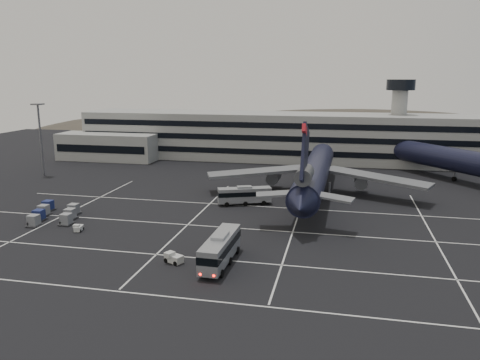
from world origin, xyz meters
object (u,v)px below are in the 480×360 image
(trijet_main, at_px, (315,173))
(bus_far, at_px, (244,195))
(bus_near, at_px, (220,248))
(uld_cluster, at_px, (54,213))
(tug_a, at_px, (79,228))

(trijet_main, relative_size, bus_far, 5.37)
(bus_near, height_order, uld_cluster, bus_near)
(bus_far, bearing_deg, bus_near, 164.34)
(bus_near, bearing_deg, bus_far, 96.91)
(tug_a, xyz_separation_m, uld_cluster, (-8.12, 5.40, 0.41))
(bus_far, height_order, tug_a, bus_far)
(bus_near, xyz_separation_m, tug_a, (-26.22, 8.33, -1.78))
(bus_far, xyz_separation_m, tug_a, (-23.28, -21.85, -1.49))
(trijet_main, xyz_separation_m, bus_far, (-13.12, -8.65, -3.21))
(trijet_main, height_order, tug_a, trijet_main)
(trijet_main, distance_m, bus_near, 40.25)
(bus_near, relative_size, tug_a, 5.74)
(bus_far, relative_size, uld_cluster, 0.91)
(trijet_main, relative_size, bus_near, 4.75)
(trijet_main, relative_size, tug_a, 27.23)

